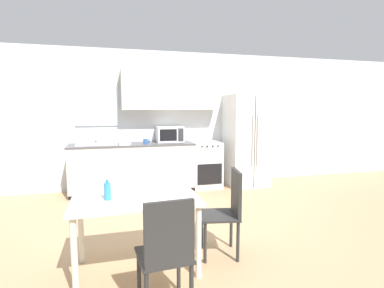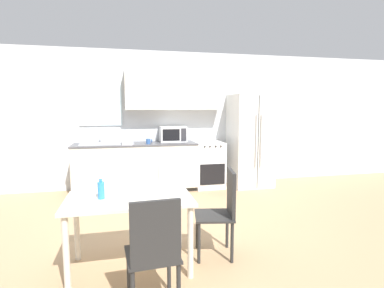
# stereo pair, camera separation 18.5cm
# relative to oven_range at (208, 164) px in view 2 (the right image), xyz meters

# --- Properties ---
(ground_plane) EXTENTS (12.00, 12.00, 0.00)m
(ground_plane) POSITION_rel_oven_range_xyz_m (-1.03, -1.97, -0.45)
(ground_plane) COLOR tan
(wall_back) EXTENTS (12.00, 0.38, 2.70)m
(wall_back) POSITION_rel_oven_range_xyz_m (-0.97, 0.30, 1.01)
(wall_back) COLOR silver
(wall_back) RESTS_ON ground_plane
(kitchen_counter) EXTENTS (2.29, 0.66, 0.92)m
(kitchen_counter) POSITION_rel_oven_range_xyz_m (-1.43, -0.01, 0.01)
(kitchen_counter) COLOR #333333
(kitchen_counter) RESTS_ON ground_plane
(oven_range) EXTENTS (0.57, 0.63, 0.91)m
(oven_range) POSITION_rel_oven_range_xyz_m (0.00, 0.00, 0.00)
(oven_range) COLOR white
(oven_range) RESTS_ON ground_plane
(refrigerator) EXTENTS (0.79, 0.79, 1.85)m
(refrigerator) POSITION_rel_oven_range_xyz_m (0.87, -0.06, 0.47)
(refrigerator) COLOR silver
(refrigerator) RESTS_ON ground_plane
(kitchen_sink) EXTENTS (0.73, 0.45, 0.20)m
(kitchen_sink) POSITION_rel_oven_range_xyz_m (-2.06, -0.00, 0.48)
(kitchen_sink) COLOR #B7BABC
(kitchen_sink) RESTS_ON kitchen_counter
(microwave) EXTENTS (0.51, 0.36, 0.30)m
(microwave) POSITION_rel_oven_range_xyz_m (-0.70, 0.10, 0.62)
(microwave) COLOR silver
(microwave) RESTS_ON kitchen_counter
(coffee_mug) EXTENTS (0.11, 0.08, 0.09)m
(coffee_mug) POSITION_rel_oven_range_xyz_m (-1.19, -0.15, 0.52)
(coffee_mug) COLOR #335999
(coffee_mug) RESTS_ON kitchen_counter
(grocery_bag_0) EXTENTS (0.22, 0.20, 0.27)m
(grocery_bag_0) POSITION_rel_oven_range_xyz_m (-1.57, -0.21, 0.58)
(grocery_bag_0) COLOR white
(grocery_bag_0) RESTS_ON kitchen_counter
(dining_table) EXTENTS (1.20, 0.71, 0.72)m
(dining_table) POSITION_rel_oven_range_xyz_m (-1.60, -2.84, 0.16)
(dining_table) COLOR beige
(dining_table) RESTS_ON ground_plane
(dining_chair_near) EXTENTS (0.43, 0.43, 0.93)m
(dining_chair_near) POSITION_rel_oven_range_xyz_m (-1.44, -3.57, 0.08)
(dining_chair_near) COLOR #282828
(dining_chair_near) RESTS_ON ground_plane
(dining_chair_side) EXTENTS (0.47, 0.47, 0.93)m
(dining_chair_side) POSITION_rel_oven_range_xyz_m (-0.63, -2.78, 0.08)
(dining_chair_side) COLOR #282828
(dining_chair_side) RESTS_ON ground_plane
(drink_bottle) EXTENTS (0.06, 0.06, 0.21)m
(drink_bottle) POSITION_rel_oven_range_xyz_m (-1.86, -2.83, 0.36)
(drink_bottle) COLOR #338CD8
(drink_bottle) RESTS_ON dining_table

